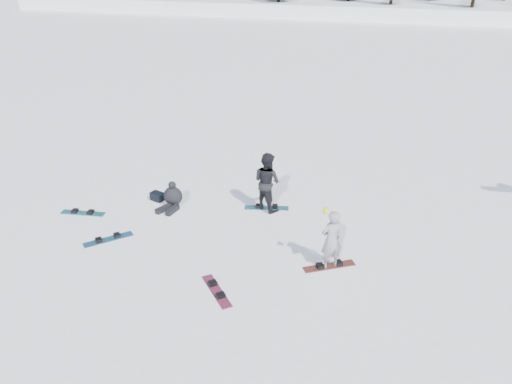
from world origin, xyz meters
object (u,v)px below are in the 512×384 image
at_px(snowboard_loose_c, 83,213).
at_px(snowboard_loose_a, 108,239).
at_px(snowboarder_woman, 331,239).
at_px(gear_bag, 157,196).
at_px(seated_rider, 172,197).
at_px(snowboard_loose_b, 217,291).
at_px(snowboarder_man, 267,181).

bearing_deg(snowboard_loose_c, snowboard_loose_a, -43.83).
bearing_deg(snowboarder_woman, gear_bag, -59.78).
bearing_deg(snowboard_loose_c, snowboarder_woman, -13.05).
bearing_deg(seated_rider, snowboard_loose_a, -92.20).
distance_m(seated_rider, snowboard_loose_b, 5.05).
distance_m(snowboarder_woman, snowboard_loose_a, 6.80).
xyz_separation_m(snowboarder_woman, seated_rider, (-5.67, 2.23, -0.55)).
bearing_deg(snowboard_loose_b, snowboard_loose_a, -151.43).
bearing_deg(gear_bag, snowboard_loose_b, -49.88).
xyz_separation_m(gear_bag, snowboard_loose_c, (-2.03, -1.51, -0.14)).
bearing_deg(gear_bag, snowboard_loose_c, -143.23).
distance_m(seated_rider, snowboard_loose_c, 3.02).
bearing_deg(snowboarder_man, snowboarder_woman, 160.99).
height_order(snowboarder_woman, seated_rider, snowboarder_woman).
xyz_separation_m(snowboard_loose_c, snowboard_loose_b, (5.68, -2.83, 0.00)).
distance_m(gear_bag, snowboard_loose_b, 5.68).
bearing_deg(snowboarder_man, seated_rider, 41.78).
bearing_deg(snowboarder_man, snowboard_loose_a, 66.95).
relative_size(seated_rider, snowboard_loose_a, 0.78).
bearing_deg(gear_bag, snowboard_loose_a, -97.54).
distance_m(snowboarder_woman, gear_bag, 6.88).
xyz_separation_m(snowboarder_woman, snowboard_loose_a, (-6.74, -0.29, -0.89)).
distance_m(snowboard_loose_c, snowboard_loose_b, 6.35).
xyz_separation_m(seated_rider, snowboard_loose_a, (-1.07, -2.52, -0.34)).
distance_m(snowboard_loose_a, snowboard_loose_c, 2.09).
height_order(snowboarder_man, snowboard_loose_c, snowboarder_man).
bearing_deg(seated_rider, snowboarder_man, 32.45).
height_order(snowboarder_woman, snowboarder_man, snowboarder_man).
xyz_separation_m(snowboarder_man, snowboard_loose_a, (-4.24, -3.18, -1.01)).
relative_size(gear_bag, snowboard_loose_b, 0.30).
height_order(snowboarder_woman, gear_bag, snowboarder_woman).
relative_size(seated_rider, snowboard_loose_b, 0.78).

